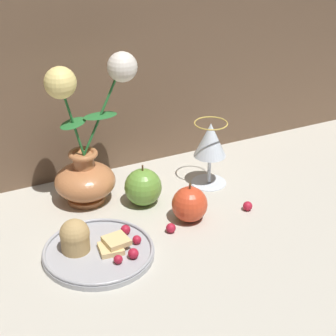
% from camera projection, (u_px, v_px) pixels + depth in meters
% --- Properties ---
extents(ground_plane, '(2.40, 2.40, 0.00)m').
position_uv_depth(ground_plane, '(149.00, 228.00, 1.10)').
color(ground_plane, '#B7B2A3').
rests_on(ground_plane, ground).
extents(vase, '(0.19, 0.13, 0.31)m').
position_uv_depth(vase, '(86.00, 155.00, 1.14)').
color(vase, '#B77042').
rests_on(vase, ground_plane).
extents(plate_with_pastries, '(0.20, 0.20, 0.07)m').
position_uv_depth(plate_with_pastries, '(94.00, 247.00, 1.01)').
color(plate_with_pastries, '#A3A3A8').
rests_on(plate_with_pastries, ground_plane).
extents(wine_glass, '(0.08, 0.08, 0.15)m').
position_uv_depth(wine_glass, '(210.00, 143.00, 1.21)').
color(wine_glass, silver).
rests_on(wine_glass, ground_plane).
extents(apple_beside_vase, '(0.07, 0.07, 0.08)m').
position_uv_depth(apple_beside_vase, '(190.00, 204.00, 1.11)').
color(apple_beside_vase, '#D14223').
rests_on(apple_beside_vase, ground_plane).
extents(apple_near_glass, '(0.08, 0.08, 0.09)m').
position_uv_depth(apple_near_glass, '(143.00, 187.00, 1.16)').
color(apple_near_glass, '#669938').
rests_on(apple_near_glass, ground_plane).
extents(berry_near_plate, '(0.02, 0.02, 0.02)m').
position_uv_depth(berry_near_plate, '(171.00, 228.00, 1.08)').
color(berry_near_plate, '#AD192D').
rests_on(berry_near_plate, ground_plane).
extents(berry_front_center, '(0.02, 0.02, 0.02)m').
position_uv_depth(berry_front_center, '(248.00, 206.00, 1.15)').
color(berry_front_center, '#AD192D').
rests_on(berry_front_center, ground_plane).
extents(berry_by_glass_stem, '(0.02, 0.02, 0.02)m').
position_uv_depth(berry_by_glass_stem, '(190.00, 190.00, 1.21)').
color(berry_by_glass_stem, '#AD192D').
rests_on(berry_by_glass_stem, ground_plane).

